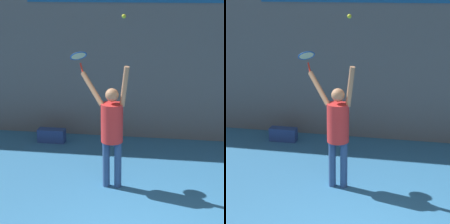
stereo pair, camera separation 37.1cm
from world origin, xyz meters
The scene contains 5 objects.
back_wall centered at (0.00, 4.90, 2.50)m, with size 18.00×0.10×5.00m.
tennis_player centered at (-0.76, 2.29, 1.17)m, with size 0.95×0.57×2.26m.
tennis_racket centered at (-1.44, 2.76, 2.30)m, with size 0.41×0.39×0.38m.
tennis_ball centered at (-0.55, 2.16, 3.07)m, with size 0.07×0.07×0.07m.
equipment_bag centered at (-2.47, 4.26, 0.16)m, with size 0.64×0.25×0.32m.
Camera 1 is at (0.19, -4.35, 3.56)m, focal length 65.00 mm.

